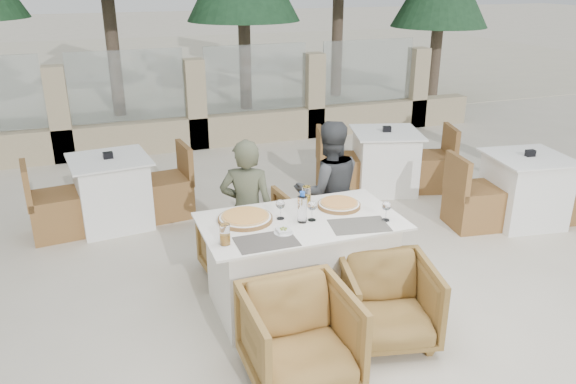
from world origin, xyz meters
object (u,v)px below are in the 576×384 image
object	(u,v)px
wine_glass_near	(312,210)
olive_dish	(284,230)
armchair_near_right	(388,302)
diner_left	(247,211)
bg_table_a	(112,192)
armchair_far_left	(239,246)
beer_glass_left	(225,234)
wine_glass_centre	(280,208)
armchair_far_right	(318,221)
dining_table	(300,262)
bg_table_c	(524,189)
pizza_right	(339,204)
wine_glass_corner	(386,210)
armchair_near_left	(300,337)
pizza_left	(245,217)
water_bottle	(302,207)
beer_glass_right	(307,195)
diner_right	(329,191)
bg_table_b	(385,161)

from	to	relation	value
wine_glass_near	olive_dish	bearing A→B (deg)	-153.50
armchair_near_right	diner_left	distance (m)	1.49
diner_left	bg_table_a	bearing A→B (deg)	-32.31
armchair_far_left	beer_glass_left	bearing A→B (deg)	63.90
wine_glass_centre	armchair_far_right	bearing A→B (deg)	48.68
dining_table	armchair_far_left	bearing A→B (deg)	118.54
dining_table	bg_table_c	distance (m)	3.02
beer_glass_left	bg_table_c	distance (m)	3.76
pizza_right	wine_glass_corner	size ratio (longest dim) A/B	1.97
armchair_far_right	diner_left	world-z (taller)	diner_left
armchair_near_left	diner_left	world-z (taller)	diner_left
armchair_far_right	armchair_near_right	distance (m)	1.50
pizza_left	bg_table_a	xyz separation A→B (m)	(-0.93, 2.06, -0.41)
water_bottle	beer_glass_left	distance (m)	0.69
wine_glass_centre	beer_glass_right	distance (m)	0.40
pizza_right	diner_left	world-z (taller)	diner_left
olive_dish	water_bottle	bearing A→B (deg)	34.53
dining_table	armchair_far_right	bearing A→B (deg)	58.30
wine_glass_corner	olive_dish	xyz separation A→B (m)	(-0.85, 0.06, -0.07)
pizza_right	beer_glass_right	size ratio (longest dim) A/B	2.41
dining_table	pizza_right	bearing A→B (deg)	19.09
water_bottle	bg_table_a	distance (m)	2.66
pizza_left	armchair_far_right	xyz separation A→B (m)	(0.93, 0.68, -0.46)
beer_glass_right	diner_left	bearing A→B (deg)	149.69
dining_table	beer_glass_right	xyz separation A→B (m)	(0.17, 0.31, 0.46)
wine_glass_centre	wine_glass_near	world-z (taller)	same
water_bottle	olive_dish	bearing A→B (deg)	-145.47
beer_glass_left	bg_table_a	bearing A→B (deg)	105.65
diner_right	water_bottle	bearing A→B (deg)	60.66
armchair_near_right	bg_table_c	size ratio (longest dim) A/B	0.42
beer_glass_right	bg_table_c	bearing A→B (deg)	8.22
pizza_left	beer_glass_left	world-z (taller)	beer_glass_left
armchair_near_right	bg_table_a	size ratio (longest dim) A/B	0.42
dining_table	armchair_far_right	distance (m)	0.96
diner_right	olive_dish	bearing A→B (deg)	56.78
dining_table	wine_glass_corner	xyz separation A→B (m)	(0.63, -0.24, 0.48)
armchair_far_left	bg_table_b	world-z (taller)	bg_table_b
wine_glass_corner	armchair_far_right	world-z (taller)	wine_glass_corner
water_bottle	wine_glass_centre	distance (m)	0.19
armchair_near_right	diner_left	world-z (taller)	diner_left
beer_glass_left	wine_glass_corner	bearing A→B (deg)	-1.39
pizza_left	beer_glass_left	distance (m)	0.43
olive_dish	bg_table_a	xyz separation A→B (m)	(-1.14, 2.38, -0.41)
water_bottle	wine_glass_centre	bearing A→B (deg)	140.03
water_bottle	beer_glass_left	xyz separation A→B (m)	(-0.67, -0.17, -0.05)
dining_table	diner_right	bearing A→B (deg)	51.66
wine_glass_near	pizza_left	bearing A→B (deg)	160.72
armchair_far_right	water_bottle	bearing A→B (deg)	54.78
armchair_near_right	bg_table_a	distance (m)	3.39
diner_left	bg_table_a	xyz separation A→B (m)	(-1.07, 1.62, -0.27)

